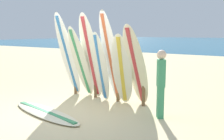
# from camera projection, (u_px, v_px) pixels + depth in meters

# --- Properties ---
(ground_plane) EXTENTS (120.00, 120.00, 0.00)m
(ground_plane) POSITION_uv_depth(u_px,v_px,m) (63.00, 113.00, 6.12)
(ground_plane) COLOR beige
(surfboard_rack) EXTENTS (2.52, 0.09, 1.08)m
(surfboard_rack) POSITION_uv_depth(u_px,v_px,m) (106.00, 77.00, 7.27)
(surfboard_rack) COLOR brown
(surfboard_rack) RESTS_ON ground
(surfboard_leaning_far_left) EXTENTS (0.57, 1.03, 2.54)m
(surfboard_leaning_far_left) POSITION_uv_depth(u_px,v_px,m) (68.00, 56.00, 7.50)
(surfboard_leaning_far_left) COLOR white
(surfboard_leaning_far_left) RESTS_ON ground
(surfboard_leaning_left) EXTENTS (0.53, 1.00, 2.14)m
(surfboard_leaning_left) POSITION_uv_depth(u_px,v_px,m) (81.00, 63.00, 7.33)
(surfboard_leaning_left) COLOR silver
(surfboard_leaning_left) RESTS_ON ground
(surfboard_leaning_center_left) EXTENTS (0.60, 0.86, 2.50)m
(surfboard_leaning_center_left) POSITION_uv_depth(u_px,v_px,m) (91.00, 57.00, 7.15)
(surfboard_leaning_center_left) COLOR white
(surfboard_leaning_center_left) RESTS_ON ground
(surfboard_leaning_center) EXTENTS (0.56, 0.58, 1.98)m
(surfboard_leaning_center) POSITION_uv_depth(u_px,v_px,m) (101.00, 67.00, 6.96)
(surfboard_leaning_center) COLOR silver
(surfboard_leaning_center) RESTS_ON ground
(surfboard_leaning_center_right) EXTENTS (0.67, 0.83, 2.55)m
(surfboard_leaning_center_right) POSITION_uv_depth(u_px,v_px,m) (111.00, 58.00, 6.77)
(surfboard_leaning_center_right) COLOR white
(surfboard_leaning_center_right) RESTS_ON ground
(surfboard_leaning_right) EXTENTS (0.67, 0.79, 1.94)m
(surfboard_leaning_right) POSITION_uv_depth(u_px,v_px,m) (122.00, 70.00, 6.58)
(surfboard_leaning_right) COLOR silver
(surfboard_leaning_right) RESTS_ON ground
(surfboard_leaning_far_right) EXTENTS (0.57, 1.03, 2.17)m
(surfboard_leaning_far_right) POSITION_uv_depth(u_px,v_px,m) (136.00, 67.00, 6.39)
(surfboard_leaning_far_right) COLOR beige
(surfboard_leaning_far_right) RESTS_ON ground
(surfboard_lying_on_sand) EXTENTS (2.61, 1.02, 0.08)m
(surfboard_lying_on_sand) POSITION_uv_depth(u_px,v_px,m) (45.00, 113.00, 6.03)
(surfboard_lying_on_sand) COLOR beige
(surfboard_lying_on_sand) RESTS_ON ground
(beachgoer_standing) EXTENTS (0.27, 0.30, 1.57)m
(beachgoer_standing) POSITION_uv_depth(u_px,v_px,m) (161.00, 81.00, 5.64)
(beachgoer_standing) COLOR #3F9966
(beachgoer_standing) RESTS_ON ground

